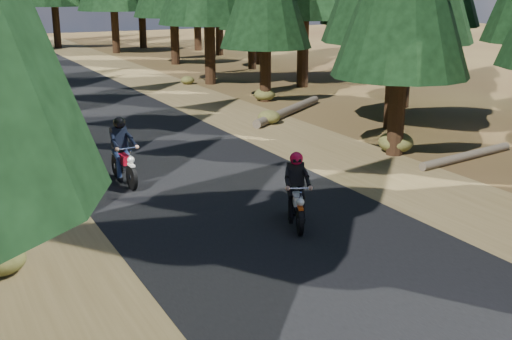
{
  "coord_description": "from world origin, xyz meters",
  "views": [
    {
      "loc": [
        -5.77,
        -9.59,
        4.7
      ],
      "look_at": [
        0.0,
        1.5,
        1.1
      ],
      "focal_mm": 45.0,
      "sensor_mm": 36.0,
      "label": 1
    }
  ],
  "objects_px": {
    "log_far": "(467,156)",
    "rider_follow": "(124,162)",
    "log_near": "(289,111)",
    "rider_lead": "(297,202)"
  },
  "relations": [
    {
      "from": "log_far",
      "to": "rider_follow",
      "type": "distance_m",
      "value": 9.43
    },
    {
      "from": "log_far",
      "to": "log_near",
      "type": "bearing_deg",
      "value": 88.86
    },
    {
      "from": "log_near",
      "to": "rider_follow",
      "type": "height_order",
      "value": "rider_follow"
    },
    {
      "from": "log_near",
      "to": "rider_follow",
      "type": "xyz_separation_m",
      "value": [
        -8.02,
        -5.73,
        0.39
      ]
    },
    {
      "from": "log_near",
      "to": "rider_follow",
      "type": "bearing_deg",
      "value": 179.04
    },
    {
      "from": "log_near",
      "to": "rider_follow",
      "type": "distance_m",
      "value": 9.87
    },
    {
      "from": "rider_follow",
      "to": "rider_lead",
      "type": "bearing_deg",
      "value": 115.88
    },
    {
      "from": "log_far",
      "to": "rider_lead",
      "type": "height_order",
      "value": "rider_lead"
    },
    {
      "from": "log_far",
      "to": "rider_lead",
      "type": "relative_size",
      "value": 2.19
    },
    {
      "from": "log_far",
      "to": "rider_follow",
      "type": "height_order",
      "value": "rider_follow"
    }
  ]
}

